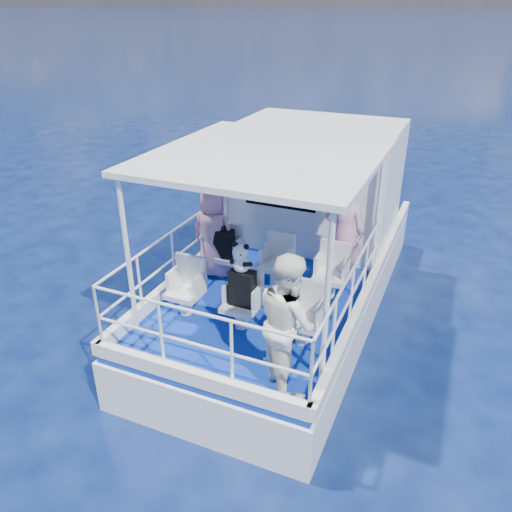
{
  "coord_description": "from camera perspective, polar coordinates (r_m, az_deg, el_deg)",
  "views": [
    {
      "loc": [
        2.51,
        -6.39,
        4.96
      ],
      "look_at": [
        -0.08,
        -0.4,
        1.68
      ],
      "focal_mm": 35.0,
      "sensor_mm": 36.0,
      "label": 1
    }
  ],
  "objects": [
    {
      "name": "canopy_posts",
      "position": [
        7.26,
        1.04,
        2.63
      ],
      "size": [
        2.77,
        2.97,
        2.2
      ],
      "color": "white",
      "rests_on": "deck"
    },
    {
      "name": "seat_center_aft",
      "position": [
        7.01,
        -1.69,
        -6.8
      ],
      "size": [
        0.48,
        0.46,
        0.38
      ],
      "primitive_type": "cube",
      "color": "silver",
      "rests_on": "deck"
    },
    {
      "name": "passenger_stbd_aft",
      "position": [
        5.72,
        3.7,
        -7.51
      ],
      "size": [
        1.03,
        1.05,
        1.7
      ],
      "primitive_type": "imported",
      "rotation": [
        0.0,
        0.0,
        2.28
      ],
      "color": "white",
      "rests_on": "deck"
    },
    {
      "name": "hull",
      "position": [
        9.24,
        3.92,
        -5.83
      ],
      "size": [
        3.0,
        7.0,
        1.6
      ],
      "primitive_type": "cube",
      "color": "white",
      "rests_on": "ground"
    },
    {
      "name": "canopy",
      "position": [
        6.92,
        1.28,
        11.44
      ],
      "size": [
        3.0,
        3.2,
        0.08
      ],
      "primitive_type": "cube",
      "color": "white",
      "rests_on": "cabin"
    },
    {
      "name": "passenger_port_fwd",
      "position": [
        8.15,
        -4.93,
        2.68
      ],
      "size": [
        0.58,
        0.43,
        1.51
      ],
      "primitive_type": "imported",
      "rotation": [
        0.0,
        0.0,
        3.19
      ],
      "color": "#C98293",
      "rests_on": "deck"
    },
    {
      "name": "seat_stbd_fwd",
      "position": [
        7.81,
        8.39,
        -3.34
      ],
      "size": [
        0.48,
        0.46,
        0.38
      ],
      "primitive_type": "cube",
      "color": "silver",
      "rests_on": "deck"
    },
    {
      "name": "ground",
      "position": [
        8.47,
        1.59,
        -9.18
      ],
      "size": [
        2000.0,
        2000.0,
        0.0
      ],
      "primitive_type": "plane",
      "color": "#08133D",
      "rests_on": "ground"
    },
    {
      "name": "compact_camera",
      "position": [
        8.0,
        -3.91,
        3.22
      ],
      "size": [
        0.11,
        0.07,
        0.07
      ],
      "primitive_type": "cube",
      "color": "black",
      "rests_on": "backpack_port"
    },
    {
      "name": "cabin",
      "position": [
        9.51,
        6.98,
        8.36
      ],
      "size": [
        2.85,
        2.0,
        2.2
      ],
      "primitive_type": "cube",
      "color": "white",
      "rests_on": "deck"
    },
    {
      "name": "railings",
      "position": [
        7.26,
        0.02,
        -2.66
      ],
      "size": [
        2.84,
        3.59,
        1.0
      ],
      "primitive_type": null,
      "color": "white",
      "rests_on": "deck"
    },
    {
      "name": "seat_port_aft",
      "position": [
        7.38,
        -8.06,
        -5.21
      ],
      "size": [
        0.48,
        0.46,
        0.38
      ],
      "primitive_type": "cube",
      "color": "silver",
      "rests_on": "deck"
    },
    {
      "name": "deck",
      "position": [
        8.82,
        4.09,
        -1.17
      ],
      "size": [
        2.9,
        6.9,
        0.1
      ],
      "primitive_type": "cube",
      "color": "navy",
      "rests_on": "hull"
    },
    {
      "name": "backpack_port",
      "position": [
        8.12,
        -3.83,
        1.5
      ],
      "size": [
        0.36,
        0.2,
        0.47
      ],
      "primitive_type": "cube",
      "color": "black",
      "rests_on": "seat_port_fwd"
    },
    {
      "name": "seat_stbd_aft",
      "position": [
        6.75,
        5.34,
        -8.45
      ],
      "size": [
        0.48,
        0.46,
        0.38
      ],
      "primitive_type": "cube",
      "color": "silver",
      "rests_on": "deck"
    },
    {
      "name": "seat_port_fwd",
      "position": [
        8.36,
        -3.53,
        -0.92
      ],
      "size": [
        0.48,
        0.46,
        0.38
      ],
      "primitive_type": "cube",
      "color": "silver",
      "rests_on": "deck"
    },
    {
      "name": "panda",
      "position": [
        6.55,
        -1.73,
        -0.18
      ],
      "size": [
        0.27,
        0.22,
        0.41
      ],
      "primitive_type": null,
      "color": "silver",
      "rests_on": "backpack_center"
    },
    {
      "name": "seat_center_fwd",
      "position": [
        8.04,
        2.22,
        -2.1
      ],
      "size": [
        0.48,
        0.46,
        0.38
      ],
      "primitive_type": "cube",
      "color": "silver",
      "rests_on": "deck"
    },
    {
      "name": "backpack_center",
      "position": [
        6.78,
        -1.58,
        -3.66
      ],
      "size": [
        0.34,
        0.19,
        0.51
      ],
      "primitive_type": "cube",
      "color": "black",
      "rests_on": "seat_center_aft"
    },
    {
      "name": "passenger_stbd_fwd",
      "position": [
        8.03,
        9.98,
        2.62
      ],
      "size": [
        0.7,
        0.55,
        1.68
      ],
      "primitive_type": "imported",
      "rotation": [
        0.0,
        0.0,
        3.42
      ],
      "color": "#C37EA1",
      "rests_on": "deck"
    }
  ]
}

